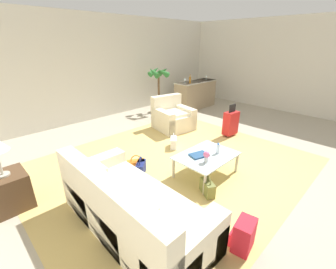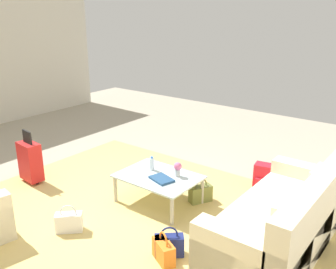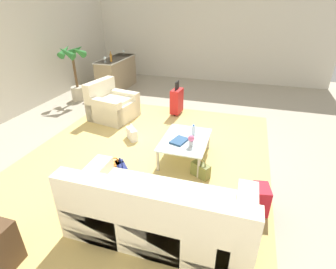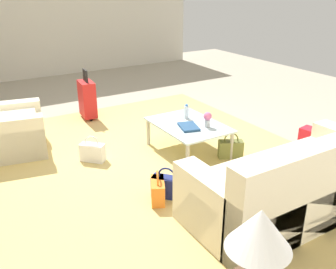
{
  "view_description": "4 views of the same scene",
  "coord_description": "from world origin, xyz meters",
  "px_view_note": "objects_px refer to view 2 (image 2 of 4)",
  "views": [
    {
      "loc": [
        -3.43,
        -2.59,
        2.31
      ],
      "look_at": [
        -0.8,
        0.09,
        0.76
      ],
      "focal_mm": 24.0,
      "sensor_mm": 36.0,
      "label": 1
    },
    {
      "loc": [
        -3.38,
        3.16,
        2.59
      ],
      "look_at": [
        -0.59,
        -0.46,
        1.06
      ],
      "focal_mm": 40.0,
      "sensor_mm": 36.0,
      "label": 2
    },
    {
      "loc": [
        -4.41,
        -1.39,
        2.62
      ],
      "look_at": [
        -0.8,
        -0.3,
        0.67
      ],
      "focal_mm": 28.0,
      "sensor_mm": 36.0,
      "label": 3
    },
    {
      "loc": [
        -4.28,
        2.2,
        2.22
      ],
      "look_at": [
        -0.98,
        0.18,
        0.61
      ],
      "focal_mm": 40.0,
      "sensor_mm": 36.0,
      "label": 4
    }
  ],
  "objects_px": {
    "flower_vase": "(178,168)",
    "suitcase_red": "(30,161)",
    "water_bottle": "(152,164)",
    "couch": "(288,222)",
    "coffee_table_book": "(162,179)",
    "handbag_orange": "(164,251)",
    "backpack_red": "(264,177)",
    "coffee_table": "(158,179)",
    "handbag_white": "(69,222)",
    "handbag_olive": "(200,193)",
    "handbag_navy": "(169,245)"
  },
  "relations": [
    {
      "from": "coffee_table_book",
      "to": "handbag_orange",
      "type": "distance_m",
      "value": 1.21
    },
    {
      "from": "flower_vase",
      "to": "handbag_navy",
      "type": "relative_size",
      "value": 0.57
    },
    {
      "from": "handbag_white",
      "to": "coffee_table_book",
      "type": "bearing_deg",
      "value": -114.74
    },
    {
      "from": "handbag_white",
      "to": "backpack_red",
      "type": "xyz_separation_m",
      "value": [
        -1.41,
        -2.52,
        0.06
      ]
    },
    {
      "from": "backpack_red",
      "to": "couch",
      "type": "bearing_deg",
      "value": 123.89
    },
    {
      "from": "coffee_table",
      "to": "handbag_orange",
      "type": "height_order",
      "value": "coffee_table"
    },
    {
      "from": "coffee_table_book",
      "to": "handbag_white",
      "type": "relative_size",
      "value": 0.89
    },
    {
      "from": "couch",
      "to": "handbag_white",
      "type": "relative_size",
      "value": 6.23
    },
    {
      "from": "water_bottle",
      "to": "backpack_red",
      "type": "height_order",
      "value": "water_bottle"
    },
    {
      "from": "water_bottle",
      "to": "flower_vase",
      "type": "distance_m",
      "value": 0.42
    },
    {
      "from": "flower_vase",
      "to": "suitcase_red",
      "type": "distance_m",
      "value": 2.38
    },
    {
      "from": "handbag_orange",
      "to": "handbag_olive",
      "type": "bearing_deg",
      "value": -73.28
    },
    {
      "from": "flower_vase",
      "to": "coffee_table",
      "type": "bearing_deg",
      "value": 34.29
    },
    {
      "from": "water_bottle",
      "to": "couch",
      "type": "bearing_deg",
      "value": -180.0
    },
    {
      "from": "water_bottle",
      "to": "handbag_orange",
      "type": "xyz_separation_m",
      "value": [
        -1.06,
        1.08,
        -0.38
      ]
    },
    {
      "from": "flower_vase",
      "to": "backpack_red",
      "type": "relative_size",
      "value": 0.51
    },
    {
      "from": "suitcase_red",
      "to": "handbag_olive",
      "type": "relative_size",
      "value": 2.37
    },
    {
      "from": "handbag_navy",
      "to": "couch",
      "type": "bearing_deg",
      "value": -134.8
    },
    {
      "from": "coffee_table_book",
      "to": "couch",
      "type": "bearing_deg",
      "value": -157.12
    },
    {
      "from": "backpack_red",
      "to": "handbag_navy",
      "type": "bearing_deg",
      "value": 85.86
    },
    {
      "from": "couch",
      "to": "coffee_table_book",
      "type": "xyz_separation_m",
      "value": [
        1.68,
        0.18,
        0.12
      ]
    },
    {
      "from": "handbag_olive",
      "to": "backpack_red",
      "type": "bearing_deg",
      "value": -120.86
    },
    {
      "from": "handbag_orange",
      "to": "backpack_red",
      "type": "xyz_separation_m",
      "value": [
        -0.14,
        -2.27,
        0.06
      ]
    },
    {
      "from": "coffee_table",
      "to": "backpack_red",
      "type": "xyz_separation_m",
      "value": [
        -1.0,
        -1.29,
        -0.17
      ]
    },
    {
      "from": "handbag_olive",
      "to": "handbag_orange",
      "type": "bearing_deg",
      "value": 106.72
    },
    {
      "from": "coffee_table",
      "to": "flower_vase",
      "type": "bearing_deg",
      "value": -145.71
    },
    {
      "from": "coffee_table_book",
      "to": "handbag_orange",
      "type": "relative_size",
      "value": 0.89
    },
    {
      "from": "water_bottle",
      "to": "handbag_navy",
      "type": "distance_m",
      "value": 1.47
    },
    {
      "from": "water_bottle",
      "to": "handbag_olive",
      "type": "height_order",
      "value": "water_bottle"
    },
    {
      "from": "couch",
      "to": "handbag_white",
      "type": "xyz_separation_m",
      "value": [
        2.21,
        1.33,
        -0.18
      ]
    },
    {
      "from": "coffee_table",
      "to": "handbag_white",
      "type": "height_order",
      "value": "coffee_table"
    },
    {
      "from": "flower_vase",
      "to": "suitcase_red",
      "type": "relative_size",
      "value": 0.24
    },
    {
      "from": "suitcase_red",
      "to": "handbag_olive",
      "type": "xyz_separation_m",
      "value": [
        -2.46,
        -1.08,
        -0.23
      ]
    },
    {
      "from": "suitcase_red",
      "to": "coffee_table_book",
      "type": "bearing_deg",
      "value": -163.7
    },
    {
      "from": "coffee_table",
      "to": "flower_vase",
      "type": "height_order",
      "value": "flower_vase"
    },
    {
      "from": "handbag_olive",
      "to": "handbag_orange",
      "type": "relative_size",
      "value": 1.0
    },
    {
      "from": "handbag_orange",
      "to": "backpack_red",
      "type": "relative_size",
      "value": 0.89
    },
    {
      "from": "couch",
      "to": "coffee_table_book",
      "type": "distance_m",
      "value": 1.69
    },
    {
      "from": "suitcase_red",
      "to": "handbag_olive",
      "type": "distance_m",
      "value": 2.69
    },
    {
      "from": "coffee_table_book",
      "to": "flower_vase",
      "type": "bearing_deg",
      "value": -96.73
    },
    {
      "from": "flower_vase",
      "to": "couch",
      "type": "bearing_deg",
      "value": 178.19
    },
    {
      "from": "handbag_olive",
      "to": "handbag_white",
      "type": "bearing_deg",
      "value": 61.68
    },
    {
      "from": "water_bottle",
      "to": "handbag_navy",
      "type": "relative_size",
      "value": 0.57
    },
    {
      "from": "flower_vase",
      "to": "suitcase_red",
      "type": "bearing_deg",
      "value": 20.95
    },
    {
      "from": "couch",
      "to": "handbag_orange",
      "type": "bearing_deg",
      "value": 49.2
    },
    {
      "from": "backpack_red",
      "to": "coffee_table",
      "type": "bearing_deg",
      "value": 52.16
    },
    {
      "from": "couch",
      "to": "suitcase_red",
      "type": "distance_m",
      "value": 3.88
    },
    {
      "from": "handbag_navy",
      "to": "handbag_olive",
      "type": "bearing_deg",
      "value": -72.5
    },
    {
      "from": "coffee_table_book",
      "to": "handbag_olive",
      "type": "height_order",
      "value": "coffee_table_book"
    },
    {
      "from": "couch",
      "to": "suitcase_red",
      "type": "relative_size",
      "value": 2.62
    }
  ]
}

